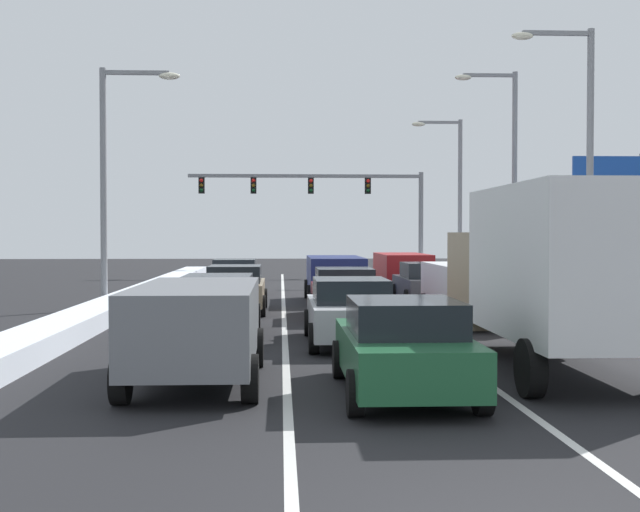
{
  "coord_description": "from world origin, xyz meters",
  "views": [
    {
      "loc": [
        -1.8,
        -6.82,
        2.54
      ],
      "look_at": [
        -0.15,
        27.95,
        1.59
      ],
      "focal_mm": 46.81,
      "sensor_mm": 36.0,
      "label": 1
    }
  ],
  "objects_px": {
    "sedan_green_center_lane_nearest": "(403,347)",
    "street_lamp_right_mid": "(507,163)",
    "street_lamp_right_near": "(580,145)",
    "street_lamp_left_mid": "(114,165)",
    "sedan_tan_left_lane_third": "(235,289)",
    "street_lamp_right_far": "(453,185)",
    "sedan_black_left_lane_second": "(218,305)",
    "sedan_silver_center_lane_second": "(350,311)",
    "roadside_sign_right": "(615,194)",
    "suv_navy_center_lane_fourth": "(335,274)",
    "sedan_charcoal_right_lane_third": "(426,284)",
    "suv_red_right_lane_fourth": "(402,269)",
    "box_truck_right_lane_nearest": "(552,268)",
    "suv_gray_left_lane_nearest": "(197,324)",
    "suv_white_right_lane_second": "(470,288)",
    "traffic_light_gantry": "(333,194)",
    "sedan_white_left_lane_fourth": "(235,277)",
    "sedan_maroon_center_lane_third": "(344,293)"
  },
  "relations": [
    {
      "from": "sedan_green_center_lane_nearest",
      "to": "street_lamp_right_mid",
      "type": "relative_size",
      "value": 0.48
    },
    {
      "from": "street_lamp_right_near",
      "to": "street_lamp_left_mid",
      "type": "xyz_separation_m",
      "value": [
        -15.01,
        2.07,
        -0.51
      ]
    },
    {
      "from": "sedan_tan_left_lane_third",
      "to": "street_lamp_right_far",
      "type": "xyz_separation_m",
      "value": [
        10.48,
        16.3,
        4.28
      ]
    },
    {
      "from": "sedan_black_left_lane_second",
      "to": "sedan_silver_center_lane_second",
      "type": "bearing_deg",
      "value": -30.44
    },
    {
      "from": "sedan_black_left_lane_second",
      "to": "roadside_sign_right",
      "type": "height_order",
      "value": "roadside_sign_right"
    },
    {
      "from": "suv_navy_center_lane_fourth",
      "to": "street_lamp_left_mid",
      "type": "distance_m",
      "value": 8.85
    },
    {
      "from": "sedan_charcoal_right_lane_third",
      "to": "street_lamp_right_mid",
      "type": "xyz_separation_m",
      "value": [
        4.33,
        5.37,
        4.72
      ]
    },
    {
      "from": "sedan_charcoal_right_lane_third",
      "to": "street_lamp_left_mid",
      "type": "height_order",
      "value": "street_lamp_left_mid"
    },
    {
      "from": "suv_red_right_lane_fourth",
      "to": "sedan_charcoal_right_lane_third",
      "type": "bearing_deg",
      "value": -90.37
    },
    {
      "from": "box_truck_right_lane_nearest",
      "to": "suv_red_right_lane_fourth",
      "type": "bearing_deg",
      "value": 89.37
    },
    {
      "from": "sedan_tan_left_lane_third",
      "to": "street_lamp_left_mid",
      "type": "relative_size",
      "value": 0.56
    },
    {
      "from": "sedan_green_center_lane_nearest",
      "to": "suv_navy_center_lane_fourth",
      "type": "relative_size",
      "value": 0.92
    },
    {
      "from": "sedan_charcoal_right_lane_third",
      "to": "suv_gray_left_lane_nearest",
      "type": "xyz_separation_m",
      "value": [
        -6.57,
        -15.14,
        0.25
      ]
    },
    {
      "from": "suv_white_right_lane_second",
      "to": "suv_red_right_lane_fourth",
      "type": "height_order",
      "value": "same"
    },
    {
      "from": "traffic_light_gantry",
      "to": "suv_gray_left_lane_nearest",
      "type": "bearing_deg",
      "value": -97.27
    },
    {
      "from": "sedan_charcoal_right_lane_third",
      "to": "suv_red_right_lane_fourth",
      "type": "distance_m",
      "value": 6.17
    },
    {
      "from": "street_lamp_right_near",
      "to": "roadside_sign_right",
      "type": "bearing_deg",
      "value": 56.12
    },
    {
      "from": "traffic_light_gantry",
      "to": "suv_navy_center_lane_fourth",
      "type": "bearing_deg",
      "value": -93.36
    },
    {
      "from": "suv_white_right_lane_second",
      "to": "roadside_sign_right",
      "type": "distance_m",
      "value": 10.66
    },
    {
      "from": "roadside_sign_right",
      "to": "sedan_charcoal_right_lane_third",
      "type": "bearing_deg",
      "value": -170.73
    },
    {
      "from": "suv_white_right_lane_second",
      "to": "street_lamp_right_far",
      "type": "bearing_deg",
      "value": 79.53
    },
    {
      "from": "suv_white_right_lane_second",
      "to": "street_lamp_right_near",
      "type": "xyz_separation_m",
      "value": [
        4.17,
        3.0,
        4.31
      ]
    },
    {
      "from": "sedan_white_left_lane_fourth",
      "to": "street_lamp_right_mid",
      "type": "bearing_deg",
      "value": 4.88
    },
    {
      "from": "sedan_tan_left_lane_third",
      "to": "sedan_white_left_lane_fourth",
      "type": "height_order",
      "value": "same"
    },
    {
      "from": "sedan_tan_left_lane_third",
      "to": "sedan_charcoal_right_lane_third",
      "type": "bearing_deg",
      "value": 19.75
    },
    {
      "from": "sedan_black_left_lane_second",
      "to": "street_lamp_right_mid",
      "type": "height_order",
      "value": "street_lamp_right_mid"
    },
    {
      "from": "sedan_tan_left_lane_third",
      "to": "sedan_white_left_lane_fourth",
      "type": "xyz_separation_m",
      "value": [
        -0.37,
        6.78,
        0.0
      ]
    },
    {
      "from": "sedan_black_left_lane_second",
      "to": "street_lamp_left_mid",
      "type": "distance_m",
      "value": 9.27
    },
    {
      "from": "suv_red_right_lane_fourth",
      "to": "street_lamp_left_mid",
      "type": "height_order",
      "value": "street_lamp_left_mid"
    },
    {
      "from": "street_lamp_right_near",
      "to": "suv_gray_left_lane_nearest",
      "type": "bearing_deg",
      "value": -132.31
    },
    {
      "from": "sedan_silver_center_lane_second",
      "to": "street_lamp_right_far",
      "type": "bearing_deg",
      "value": 72.93
    },
    {
      "from": "sedan_maroon_center_lane_third",
      "to": "street_lamp_right_mid",
      "type": "relative_size",
      "value": 0.48
    },
    {
      "from": "box_truck_right_lane_nearest",
      "to": "sedan_green_center_lane_nearest",
      "type": "height_order",
      "value": "box_truck_right_lane_nearest"
    },
    {
      "from": "sedan_charcoal_right_lane_third",
      "to": "street_lamp_right_mid",
      "type": "bearing_deg",
      "value": 51.12
    },
    {
      "from": "suv_navy_center_lane_fourth",
      "to": "roadside_sign_right",
      "type": "relative_size",
      "value": 0.89
    },
    {
      "from": "suv_red_right_lane_fourth",
      "to": "suv_gray_left_lane_nearest",
      "type": "bearing_deg",
      "value": -107.24
    },
    {
      "from": "roadside_sign_right",
      "to": "suv_navy_center_lane_fourth",
      "type": "bearing_deg",
      "value": 178.0
    },
    {
      "from": "suv_navy_center_lane_fourth",
      "to": "street_lamp_right_far",
      "type": "relative_size",
      "value": 0.58
    },
    {
      "from": "suv_navy_center_lane_fourth",
      "to": "sedan_tan_left_lane_third",
      "type": "height_order",
      "value": "suv_navy_center_lane_fourth"
    },
    {
      "from": "sedan_silver_center_lane_second",
      "to": "sedan_white_left_lane_fourth",
      "type": "height_order",
      "value": "same"
    },
    {
      "from": "suv_red_right_lane_fourth",
      "to": "sedan_white_left_lane_fourth",
      "type": "xyz_separation_m",
      "value": [
        -7.03,
        -1.76,
        -0.25
      ]
    },
    {
      "from": "suv_red_right_lane_fourth",
      "to": "street_lamp_right_far",
      "type": "relative_size",
      "value": 0.58
    },
    {
      "from": "sedan_silver_center_lane_second",
      "to": "street_lamp_right_near",
      "type": "height_order",
      "value": "street_lamp_right_near"
    },
    {
      "from": "box_truck_right_lane_nearest",
      "to": "sedan_black_left_lane_second",
      "type": "height_order",
      "value": "box_truck_right_lane_nearest"
    },
    {
      "from": "sedan_green_center_lane_nearest",
      "to": "suv_gray_left_lane_nearest",
      "type": "relative_size",
      "value": 0.92
    },
    {
      "from": "sedan_tan_left_lane_third",
      "to": "roadside_sign_right",
      "type": "height_order",
      "value": "roadside_sign_right"
    },
    {
      "from": "sedan_charcoal_right_lane_third",
      "to": "sedan_black_left_lane_second",
      "type": "xyz_separation_m",
      "value": [
        -6.71,
        -8.43,
        0.0
      ]
    },
    {
      "from": "suv_red_right_lane_fourth",
      "to": "sedan_black_left_lane_second",
      "type": "relative_size",
      "value": 1.09
    },
    {
      "from": "sedan_silver_center_lane_second",
      "to": "sedan_tan_left_lane_third",
      "type": "distance_m",
      "value": 8.46
    },
    {
      "from": "sedan_tan_left_lane_third",
      "to": "street_lamp_right_far",
      "type": "height_order",
      "value": "street_lamp_right_far"
    }
  ]
}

